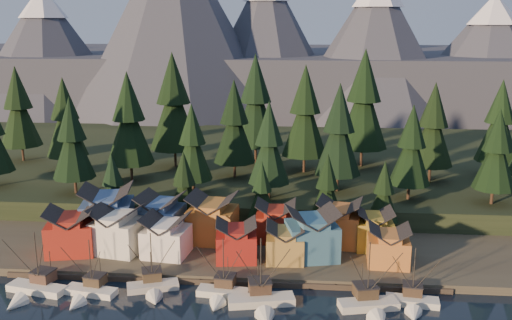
# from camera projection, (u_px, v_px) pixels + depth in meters

# --- Properties ---
(shore_strip) EXTENTS (400.00, 50.00, 1.50)m
(shore_strip) POSITION_uv_depth(u_px,v_px,m) (239.00, 231.00, 125.83)
(shore_strip) COLOR #3E392D
(shore_strip) RESTS_ON ground
(hillside) EXTENTS (420.00, 100.00, 6.00)m
(hillside) POSITION_uv_depth(u_px,v_px,m) (258.00, 165.00, 173.67)
(hillside) COLOR black
(hillside) RESTS_ON ground
(dock) EXTENTS (80.00, 4.00, 1.00)m
(dock) POSITION_uv_depth(u_px,v_px,m) (224.00, 279.00, 103.15)
(dock) COLOR #413A2F
(dock) RESTS_ON ground
(mountain_ridge) EXTENTS (560.00, 190.00, 90.00)m
(mountain_ridge) POSITION_uv_depth(u_px,v_px,m) (270.00, 61.00, 288.12)
(mountain_ridge) COLOR #494D5E
(mountain_ridge) RESTS_ON ground
(boat_0) EXTENTS (11.19, 11.78, 12.07)m
(boat_0) POSITION_uv_depth(u_px,v_px,m) (31.00, 283.00, 97.57)
(boat_0) COLOR white
(boat_0) RESTS_ON ground
(boat_1) EXTENTS (9.67, 10.23, 10.90)m
(boat_1) POSITION_uv_depth(u_px,v_px,m) (87.00, 286.00, 96.87)
(boat_1) COLOR white
(boat_1) RESTS_ON ground
(boat_2) EXTENTS (9.66, 10.22, 11.48)m
(boat_2) POSITION_uv_depth(u_px,v_px,m) (153.00, 280.00, 98.61)
(boat_2) COLOR beige
(boat_2) RESTS_ON ground
(boat_3) EXTENTS (9.36, 10.00, 11.40)m
(boat_3) POSITION_uv_depth(u_px,v_px,m) (221.00, 286.00, 96.43)
(boat_3) COLOR silver
(boat_3) RESTS_ON ground
(boat_4) EXTENTS (11.79, 12.44, 12.70)m
(boat_4) POSITION_uv_depth(u_px,v_px,m) (262.00, 295.00, 93.15)
(boat_4) COLOR beige
(boat_4) RESTS_ON ground
(boat_5) EXTENTS (10.47, 11.09, 12.58)m
(boat_5) POSITION_uv_depth(u_px,v_px,m) (371.00, 297.00, 91.89)
(boat_5) COLOR silver
(boat_5) RESTS_ON ground
(boat_6) EXTENTS (9.11, 9.72, 10.94)m
(boat_6) POSITION_uv_depth(u_px,v_px,m) (413.00, 295.00, 93.39)
(boat_6) COLOR silver
(boat_6) RESTS_ON ground
(house_front_0) EXTENTS (10.62, 10.24, 9.02)m
(house_front_0) POSITION_uv_depth(u_px,v_px,m) (71.00, 229.00, 111.26)
(house_front_0) COLOR #A22519
(house_front_0) RESTS_ON shore_strip
(house_front_1) EXTENTS (10.37, 10.08, 9.26)m
(house_front_1) POSITION_uv_depth(u_px,v_px,m) (117.00, 228.00, 111.68)
(house_front_1) COLOR silver
(house_front_1) RESTS_ON shore_strip
(house_front_2) EXTENTS (9.18, 9.24, 8.06)m
(house_front_2) POSITION_uv_depth(u_px,v_px,m) (166.00, 234.00, 110.19)
(house_front_2) COLOR white
(house_front_2) RESTS_ON shore_strip
(house_front_3) EXTENTS (8.42, 8.11, 7.71)m
(house_front_3) POSITION_uv_depth(u_px,v_px,m) (236.00, 239.00, 108.05)
(house_front_3) COLOR maroon
(house_front_3) RESTS_ON shore_strip
(house_front_4) EXTENTS (7.37, 7.90, 7.23)m
(house_front_4) POSITION_uv_depth(u_px,v_px,m) (285.00, 241.00, 107.84)
(house_front_4) COLOR #A27E39
(house_front_4) RESTS_ON shore_strip
(house_front_5) EXTENTS (11.05, 10.42, 9.81)m
(house_front_5) POSITION_uv_depth(u_px,v_px,m) (312.00, 232.00, 108.56)
(house_front_5) COLOR #366681
(house_front_5) RESTS_ON shore_strip
(house_front_6) EXTENTS (7.89, 7.50, 7.50)m
(house_front_6) POSITION_uv_depth(u_px,v_px,m) (389.00, 245.00, 105.88)
(house_front_6) COLOR #B96D2F
(house_front_6) RESTS_ON shore_strip
(house_back_0) EXTENTS (11.72, 11.39, 11.06)m
(house_back_0) POSITION_uv_depth(u_px,v_px,m) (107.00, 211.00, 118.67)
(house_back_0) COLOR #395587
(house_back_0) RESTS_ON shore_strip
(house_back_1) EXTENTS (9.70, 9.79, 9.71)m
(house_back_1) POSITION_uv_depth(u_px,v_px,m) (161.00, 216.00, 117.97)
(house_back_1) COLOR #3A598B
(house_back_1) RESTS_ON shore_strip
(house_back_2) EXTENTS (10.31, 9.62, 10.04)m
(house_back_2) POSITION_uv_depth(u_px,v_px,m) (212.00, 217.00, 116.90)
(house_back_2) COLOR #A4692A
(house_back_2) RESTS_ON shore_strip
(house_back_3) EXTENTS (8.09, 7.20, 8.23)m
(house_back_3) POSITION_uv_depth(u_px,v_px,m) (276.00, 220.00, 117.69)
(house_back_3) COLOR maroon
(house_back_3) RESTS_ON shore_strip
(house_back_4) EXTENTS (9.92, 9.65, 9.30)m
(house_back_4) POSITION_uv_depth(u_px,v_px,m) (339.00, 221.00, 115.53)
(house_back_4) COLOR #B7672F
(house_back_4) RESTS_ON shore_strip
(house_back_5) EXTENTS (7.38, 7.47, 8.12)m
(house_back_5) POSITION_uv_depth(u_px,v_px,m) (374.00, 228.00, 113.48)
(house_back_5) COLOR olive
(house_back_5) RESTS_ON shore_strip
(tree_hill_1) EXTENTS (10.97, 10.97, 25.55)m
(tree_hill_1) POSITION_uv_depth(u_px,v_px,m) (65.00, 120.00, 152.52)
(tree_hill_1) COLOR #332319
(tree_hill_1) RESTS_ON hillside
(tree_hill_2) EXTENTS (9.92, 9.92, 23.10)m
(tree_hill_2) POSITION_uv_depth(u_px,v_px,m) (72.00, 141.00, 132.65)
(tree_hill_2) COLOR #332319
(tree_hill_2) RESTS_ON hillside
(tree_hill_3) EXTENTS (11.99, 11.99, 27.93)m
(tree_hill_3) POSITION_uv_depth(u_px,v_px,m) (129.00, 122.00, 142.80)
(tree_hill_3) COLOR #332319
(tree_hill_3) RESTS_ON hillside
(tree_hill_4) EXTENTS (13.68, 13.68, 31.87)m
(tree_hill_4) POSITION_uv_depth(u_px,v_px,m) (174.00, 105.00, 156.13)
(tree_hill_4) COLOR #332319
(tree_hill_4) RESTS_ON hillside
(tree_hill_5) EXTENTS (9.26, 9.26, 21.57)m
(tree_hill_5) POSITION_uv_depth(u_px,v_px,m) (192.00, 145.00, 132.45)
(tree_hill_5) COLOR #332319
(tree_hill_5) RESTS_ON hillside
(tree_hill_6) EXTENTS (11.02, 11.02, 25.66)m
(tree_hill_6) POSITION_uv_depth(u_px,v_px,m) (234.00, 125.00, 145.76)
(tree_hill_6) COLOR #332319
(tree_hill_6) RESTS_ON hillside
(tree_hill_7) EXTENTS (9.74, 9.74, 22.69)m
(tree_hill_7) POSITION_uv_depth(u_px,v_px,m) (269.00, 146.00, 128.86)
(tree_hill_7) COLOR #332319
(tree_hill_7) RESTS_ON hillside
(tree_hill_8) EXTENTS (12.45, 12.45, 29.00)m
(tree_hill_8) POSITION_uv_depth(u_px,v_px,m) (305.00, 114.00, 150.59)
(tree_hill_8) COLOR #332319
(tree_hill_8) RESTS_ON hillside
(tree_hill_9) EXTENTS (11.19, 11.19, 26.08)m
(tree_hill_9) POSITION_uv_depth(u_px,v_px,m) (339.00, 133.00, 133.86)
(tree_hill_9) COLOR #332319
(tree_hill_9) RESTS_ON hillside
(tree_hill_10) EXTENTS (14.07, 14.07, 32.77)m
(tree_hill_10) POSITION_uv_depth(u_px,v_px,m) (364.00, 103.00, 156.51)
(tree_hill_10) COLOR #332319
(tree_hill_10) RESTS_ON hillside
(tree_hill_11) EXTENTS (9.43, 9.43, 21.97)m
(tree_hill_11) POSITION_uv_depth(u_px,v_px,m) (411.00, 148.00, 128.22)
(tree_hill_11) COLOR #332319
(tree_hill_11) RESTS_ON hillside
(tree_hill_12) EXTENTS (10.85, 10.85, 25.28)m
(tree_hill_12) POSITION_uv_depth(u_px,v_px,m) (433.00, 128.00, 142.60)
(tree_hill_12) COLOR #332319
(tree_hill_12) RESTS_ON hillside
(tree_hill_13) EXTENTS (9.28, 9.28, 21.62)m
(tree_hill_13) POSITION_uv_depth(u_px,v_px,m) (496.00, 152.00, 124.83)
(tree_hill_13) COLOR #332319
(tree_hill_13) RESTS_ON hillside
(tree_hill_14) EXTENTS (10.97, 10.97, 25.55)m
(tree_hill_14) POSITION_uv_depth(u_px,v_px,m) (499.00, 124.00, 146.87)
(tree_hill_14) COLOR #332319
(tree_hill_14) RESTS_ON hillside
(tree_hill_15) EXTENTS (13.37, 13.37, 31.14)m
(tree_hill_15) POSITION_uv_depth(u_px,v_px,m) (256.00, 104.00, 161.16)
(tree_hill_15) COLOR #332319
(tree_hill_15) RESTS_ON hillside
(tree_hill_16) EXTENTS (11.84, 11.84, 27.59)m
(tree_hill_16) POSITION_uv_depth(u_px,v_px,m) (19.00, 110.00, 163.43)
(tree_hill_16) COLOR #332319
(tree_hill_16) RESTS_ON hillside
(tree_shore_0) EXTENTS (7.04, 7.04, 16.39)m
(tree_shore_0) POSITION_uv_depth(u_px,v_px,m) (113.00, 186.00, 125.85)
(tree_shore_0) COLOR #332319
(tree_shore_0) RESTS_ON shore_strip
(tree_shore_1) EXTENTS (7.33, 7.33, 17.09)m
(tree_shore_1) POSITION_uv_depth(u_px,v_px,m) (184.00, 186.00, 124.43)
(tree_shore_1) COLOR #332319
(tree_shore_1) RESTS_ON shore_strip
(tree_shore_2) EXTENTS (6.53, 6.53, 15.20)m
(tree_shore_2) POSITION_uv_depth(u_px,v_px,m) (262.00, 192.00, 123.25)
(tree_shore_2) COLOR #332319
(tree_shore_2) RESTS_ON shore_strip
(tree_shore_3) EXTENTS (7.41, 7.41, 17.27)m
(tree_shore_3) POSITION_uv_depth(u_px,v_px,m) (327.00, 189.00, 121.82)
(tree_shore_3) COLOR #332319
(tree_shore_3) RESTS_ON shore_strip
(tree_shore_4) EXTENTS (6.79, 6.79, 15.83)m
(tree_shore_4) POSITION_uv_depth(u_px,v_px,m) (384.00, 194.00, 121.00)
(tree_shore_4) COLOR #332319
(tree_shore_4) RESTS_ON shore_strip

